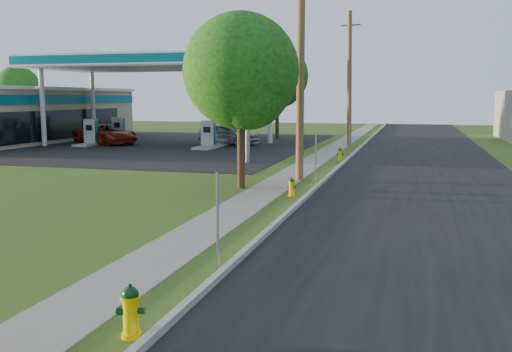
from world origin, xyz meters
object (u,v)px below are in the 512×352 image
(tree_back, at_px, (18,90))
(hydrant_near, at_px, (131,311))
(tree_lot, at_px, (278,78))
(car_red, at_px, (106,134))
(fuel_pump_sw, at_px, (119,132))
(car_silver, at_px, (229,134))
(fuel_pump_se, at_px, (227,134))
(fuel_pump_nw, at_px, (91,136))
(fuel_pump_ne, at_px, (208,138))
(price_pylon, at_px, (247,59))
(tree_verge, at_px, (243,75))
(utility_pole_mid, at_px, (301,61))
(hydrant_far, at_px, (340,154))
(hydrant_mid, at_px, (292,187))
(utility_pole_far, at_px, (349,78))

(tree_back, bearing_deg, hydrant_near, -50.50)
(tree_lot, distance_m, car_red, 14.81)
(fuel_pump_sw, relative_size, car_silver, 0.70)
(fuel_pump_se, xyz_separation_m, car_silver, (0.40, -0.84, 0.06))
(fuel_pump_nw, bearing_deg, fuel_pump_ne, 0.00)
(fuel_pump_nw, xyz_separation_m, car_silver, (9.40, 3.16, 0.06))
(fuel_pump_ne, distance_m, price_pylon, 10.17)
(fuel_pump_sw, distance_m, tree_back, 16.14)
(fuel_pump_nw, xyz_separation_m, price_pylon, (14.00, -7.50, 4.71))
(tree_verge, distance_m, car_red, 23.38)
(utility_pole_mid, height_order, tree_lot, utility_pole_mid)
(fuel_pump_ne, xyz_separation_m, car_silver, (0.40, 3.16, 0.06))
(fuel_pump_ne, distance_m, tree_verge, 17.67)
(hydrant_far, distance_m, car_silver, 12.50)
(hydrant_near, xyz_separation_m, car_silver, (-9.24, 32.46, 0.38))
(hydrant_near, distance_m, hydrant_far, 24.03)
(hydrant_near, xyz_separation_m, hydrant_mid, (-0.24, 12.35, -0.07))
(fuel_pump_nw, bearing_deg, hydrant_far, -15.79)
(hydrant_mid, xyz_separation_m, car_red, (-17.91, 18.14, 0.43))
(tree_lot, bearing_deg, fuel_pump_nw, -138.40)
(fuel_pump_sw, height_order, car_silver, fuel_pump_sw)
(utility_pole_far, distance_m, hydrant_mid, 22.41)
(fuel_pump_ne, bearing_deg, hydrant_near, -71.78)
(hydrant_near, bearing_deg, car_silver, 105.89)
(fuel_pump_sw, relative_size, tree_back, 0.50)
(hydrant_far, height_order, car_red, car_red)
(price_pylon, xyz_separation_m, car_silver, (-4.60, 10.66, -4.65))
(fuel_pump_ne, xyz_separation_m, price_pylon, (5.00, -7.50, 4.71))
(car_silver, bearing_deg, fuel_pump_sw, 103.20)
(hydrant_mid, bearing_deg, fuel_pump_sw, 131.30)
(utility_pole_mid, height_order, fuel_pump_sw, utility_pole_mid)
(utility_pole_far, distance_m, tree_back, 32.70)
(utility_pole_far, bearing_deg, fuel_pump_se, -173.59)
(utility_pole_far, height_order, tree_verge, utility_pole_far)
(hydrant_far, bearing_deg, car_red, 160.40)
(price_pylon, relative_size, car_red, 1.26)
(utility_pole_far, relative_size, hydrant_mid, 14.18)
(utility_pole_mid, xyz_separation_m, price_pylon, (-3.90, 5.50, 0.48))
(fuel_pump_sw, xyz_separation_m, car_red, (0.49, -2.81, 0.03))
(tree_back, height_order, car_red, tree_back)
(utility_pole_mid, height_order, hydrant_mid, utility_pole_mid)
(utility_pole_mid, relative_size, fuel_pump_sw, 3.06)
(car_silver, bearing_deg, car_red, 120.74)
(car_red, bearing_deg, fuel_pump_ne, -74.45)
(tree_verge, bearing_deg, fuel_pump_ne, 114.72)
(fuel_pump_ne, relative_size, fuel_pump_se, 1.00)
(fuel_pump_ne, height_order, tree_back, tree_back)
(hydrant_mid, height_order, hydrant_far, hydrant_far)
(fuel_pump_se, bearing_deg, tree_verge, -69.85)
(utility_pole_far, relative_size, fuel_pump_nw, 2.97)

